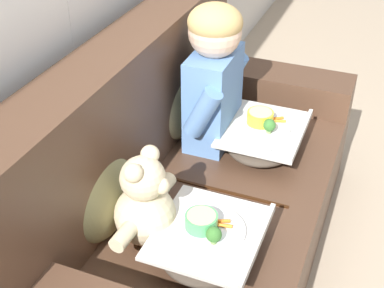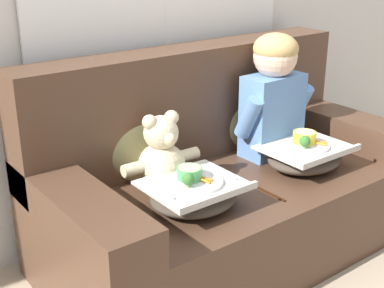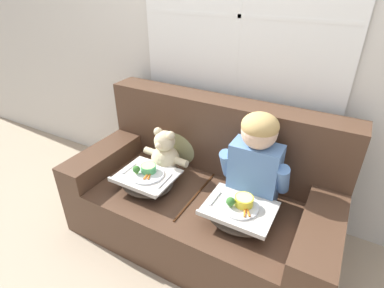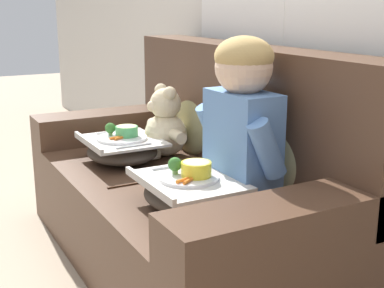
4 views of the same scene
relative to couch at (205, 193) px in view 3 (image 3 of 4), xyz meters
name	(u,v)px [view 3 (image 3 of 4)]	position (x,y,z in m)	size (l,w,h in m)	color
ground_plane	(199,234)	(0.00, -0.08, -0.33)	(14.00, 14.00, 0.00)	tan
wall_back_with_window	(241,38)	(0.00, 0.48, 0.98)	(8.00, 0.08, 2.60)	beige
couch	(205,193)	(0.00, 0.00, 0.00)	(1.77, 0.88, 0.95)	#4C3323
throw_pillow_behind_child	(262,164)	(0.33, 0.18, 0.25)	(0.37, 0.18, 0.39)	tan
throw_pillow_behind_teddy	(177,141)	(-0.33, 0.18, 0.25)	(0.39, 0.19, 0.40)	#898456
child_figure	(256,156)	(0.33, 0.01, 0.41)	(0.43, 0.22, 0.61)	#5B84BC
teddy_bear	(165,155)	(-0.33, 0.01, 0.22)	(0.37, 0.26, 0.35)	beige
lap_tray_child	(239,213)	(0.33, -0.22, 0.13)	(0.40, 0.33, 0.18)	#473D33
lap_tray_teddy	(147,180)	(-0.33, -0.22, 0.13)	(0.38, 0.34, 0.18)	#473D33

